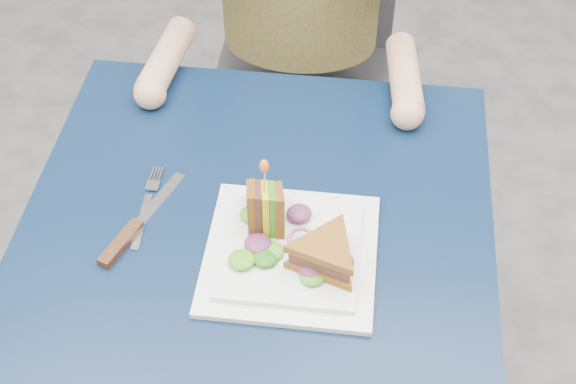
# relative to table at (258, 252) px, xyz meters

# --- Properties ---
(table) EXTENTS (0.75, 0.75, 0.73)m
(table) POSITION_rel_table_xyz_m (0.00, 0.00, 0.00)
(table) COLOR black
(table) RESTS_ON ground
(chair) EXTENTS (0.42, 0.40, 0.93)m
(chair) POSITION_rel_table_xyz_m (0.00, 0.75, -0.11)
(chair) COLOR #47474C
(chair) RESTS_ON ground
(plate) EXTENTS (0.26, 0.26, 0.02)m
(plate) POSITION_rel_table_xyz_m (0.06, -0.06, 0.09)
(plate) COLOR white
(plate) RESTS_ON table
(sandwich_flat) EXTENTS (0.16, 0.16, 0.05)m
(sandwich_flat) POSITION_rel_table_xyz_m (0.12, -0.09, 0.12)
(sandwich_flat) COLOR brown
(sandwich_flat) RESTS_ON plate
(sandwich_upright) EXTENTS (0.08, 0.12, 0.12)m
(sandwich_upright) POSITION_rel_table_xyz_m (0.02, -0.02, 0.13)
(sandwich_upright) COLOR brown
(sandwich_upright) RESTS_ON plate
(fork) EXTENTS (0.02, 0.18, 0.01)m
(fork) POSITION_rel_table_xyz_m (-0.18, 0.00, 0.08)
(fork) COLOR silver
(fork) RESTS_ON table
(knife) EXTENTS (0.09, 0.21, 0.02)m
(knife) POSITION_rel_table_xyz_m (-0.19, -0.06, 0.09)
(knife) COLOR silver
(knife) RESTS_ON table
(toothpick) EXTENTS (0.01, 0.01, 0.06)m
(toothpick) POSITION_rel_table_xyz_m (0.02, -0.02, 0.20)
(toothpick) COLOR tan
(toothpick) RESTS_ON sandwich_upright
(toothpick_frill) EXTENTS (0.01, 0.01, 0.02)m
(toothpick_frill) POSITION_rel_table_xyz_m (0.02, -0.02, 0.23)
(toothpick_frill) COLOR orange
(toothpick_frill) RESTS_ON sandwich_upright
(lettuce_spill) EXTENTS (0.15, 0.13, 0.02)m
(lettuce_spill) POSITION_rel_table_xyz_m (0.07, -0.05, 0.11)
(lettuce_spill) COLOR #337A14
(lettuce_spill) RESTS_ON plate
(onion_ring) EXTENTS (0.04, 0.04, 0.02)m
(onion_ring) POSITION_rel_table_xyz_m (0.08, -0.06, 0.11)
(onion_ring) COLOR #9E4C7A
(onion_ring) RESTS_ON plate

